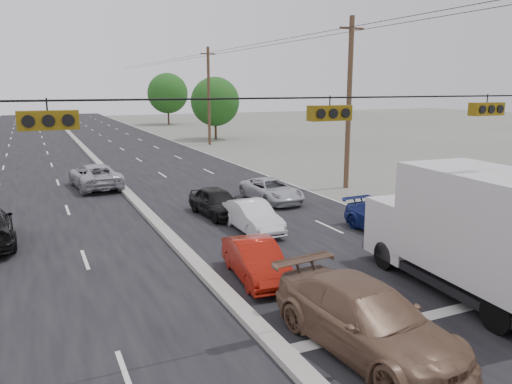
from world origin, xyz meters
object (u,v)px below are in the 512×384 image
tree_right_far (168,93)px  red_sedan (256,261)px  box_truck (473,231)px  utility_pole_right_b (349,103)px  tree_right_mid (215,102)px  oncoming_far (95,176)px  queue_car_b (253,217)px  utility_pole_right_c (209,96)px  queue_car_c (271,190)px  tan_sedan (366,320)px  queue_car_a (217,202)px  queue_car_d (386,220)px

tree_right_far → red_sedan: (-14.60, -66.15, -4.34)m
box_truck → utility_pole_right_b: bearing=72.4°
red_sedan → tree_right_mid: bearing=77.6°
box_truck → oncoming_far: 22.47m
utility_pole_right_b → queue_car_b: utility_pole_right_b is taller
utility_pole_right_c → tree_right_mid: size_ratio=1.40×
queue_car_c → utility_pole_right_b: bearing=11.8°
tree_right_mid → oncoming_far: bearing=-124.5°
red_sedan → oncoming_far: oncoming_far is taller
tree_right_mid → queue_car_c: 32.80m
tan_sedan → utility_pole_right_c: bearing=69.7°
utility_pole_right_c → oncoming_far: utility_pole_right_c is taller
utility_pole_right_b → tree_right_mid: bearing=85.2°
box_truck → queue_car_a: box_truck is taller
queue_car_d → queue_car_c: bearing=101.2°
red_sedan → queue_car_a: queue_car_a is taller
tree_right_far → red_sedan: 67.88m
utility_pole_right_c → tree_right_mid: (2.50, 5.00, -0.77)m
tree_right_far → tan_sedan: size_ratio=1.52×
queue_car_a → queue_car_b: queue_car_a is taller
utility_pole_right_b → box_truck: (-5.81, -14.79, -3.18)m
utility_pole_right_b → tan_sedan: (-10.61, -16.22, -4.33)m
utility_pole_right_b → tree_right_far: bearing=86.4°
queue_car_c → oncoming_far: oncoming_far is taller
queue_car_b → queue_car_a: bearing=99.2°
tree_right_mid → tan_sedan: (-13.11, -46.22, -3.56)m
tree_right_mid → queue_car_b: (-11.50, -36.19, -3.70)m
red_sedan → oncoming_far: bearing=105.1°
utility_pole_right_c → tree_right_far: bearing=83.3°
red_sedan → queue_car_d: queue_car_d is taller
utility_pole_right_b → tree_right_mid: (2.50, 30.00, -0.77)m
tree_right_mid → box_truck: tree_right_mid is taller
red_sedan → oncoming_far: size_ratio=0.71×
oncoming_far → utility_pole_right_b: bearing=151.2°
utility_pole_right_b → utility_pole_right_c: 25.00m
utility_pole_right_c → tree_right_mid: bearing=63.4°
queue_car_c → tree_right_mid: bearing=72.4°
utility_pole_right_c → tree_right_far: size_ratio=1.23×
box_truck → oncoming_far: size_ratio=1.43×
utility_pole_right_b → tan_sedan: utility_pole_right_b is taller
tree_right_far → queue_car_a: bearing=-102.6°
tan_sedan → queue_car_b: tan_sedan is taller
box_truck → red_sedan: bearing=149.4°
utility_pole_right_b → utility_pole_right_c: size_ratio=1.00×
utility_pole_right_c → queue_car_a: (-9.50, -28.16, -4.44)m
box_truck → tan_sedan: box_truck is taller
utility_pole_right_b → box_truck: bearing=-111.5°
utility_pole_right_b → box_truck: 16.20m
box_truck → queue_car_b: bearing=114.3°
queue_car_d → oncoming_far: size_ratio=0.81×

